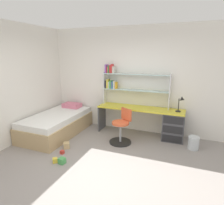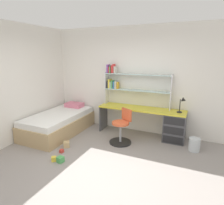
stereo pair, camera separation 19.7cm
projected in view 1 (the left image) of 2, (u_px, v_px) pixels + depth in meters
name	position (u px, v px, depth m)	size (l,w,h in m)	color
ground_plane	(93.00, 172.00, 3.47)	(5.44, 5.46, 0.02)	gray
room_shell	(71.00, 83.00, 4.56)	(5.44, 5.46, 2.75)	white
desk	(163.00, 122.00, 4.79)	(2.17, 0.51, 0.72)	gold
bookshelf_hutch	(125.00, 82.00, 5.07)	(1.73, 0.22, 1.07)	silver
desk_lamp	(182.00, 102.00, 4.48)	(0.20, 0.17, 0.38)	black
swivel_chair	(121.00, 129.00, 4.57)	(0.52, 0.52, 0.81)	black
bed_platform	(57.00, 124.00, 5.12)	(1.06, 1.97, 0.65)	tan
waste_bin	(194.00, 143.00, 4.29)	(0.24, 0.24, 0.29)	silver
toy_block_red_0	(62.00, 152.00, 4.10)	(0.07, 0.07, 0.07)	red
toy_block_natural_1	(67.00, 145.00, 4.35)	(0.13, 0.13, 0.13)	tan
toy_block_yellow_2	(55.00, 160.00, 3.77)	(0.09, 0.09, 0.09)	gold
toy_block_green_3	(62.00, 161.00, 3.73)	(0.11, 0.11, 0.11)	#479E51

